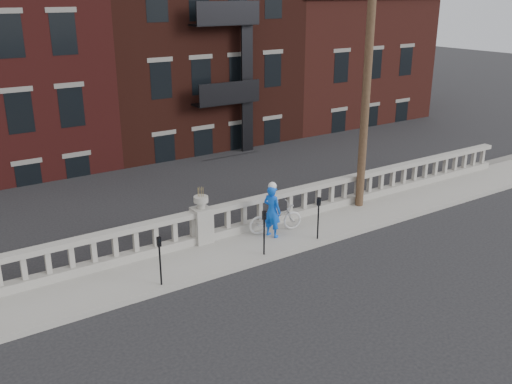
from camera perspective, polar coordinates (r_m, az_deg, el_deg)
ground at (r=14.70m, az=2.18°, el=-10.80°), size 120.00×120.00×0.00m
sidewalk at (r=16.89m, az=-3.82°, el=-6.29°), size 32.00×2.20×0.15m
balustrade at (r=17.42m, az=-5.44°, el=-3.47°), size 28.00×0.34×1.03m
planter_pedestal at (r=17.35m, az=-5.46°, el=-2.90°), size 0.55×0.55×1.76m
lower_level at (r=34.58m, az=-20.29°, el=10.35°), size 80.00×44.00×20.80m
utility_pole at (r=19.60m, az=11.16°, el=12.76°), size 1.60×0.28×10.00m
parking_meter_c at (r=14.93m, az=-9.61°, el=-6.26°), size 0.10×0.09×1.36m
parking_meter_d at (r=16.37m, az=0.82°, el=-3.58°), size 0.10×0.09×1.36m
parking_meter_e at (r=17.51m, az=6.26°, el=-2.13°), size 0.10×0.09×1.36m
bicycle at (r=18.09m, az=1.95°, el=-2.59°), size 1.87×1.00×0.93m
cyclist at (r=17.60m, az=1.62°, el=-1.92°), size 0.58×0.71×1.67m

